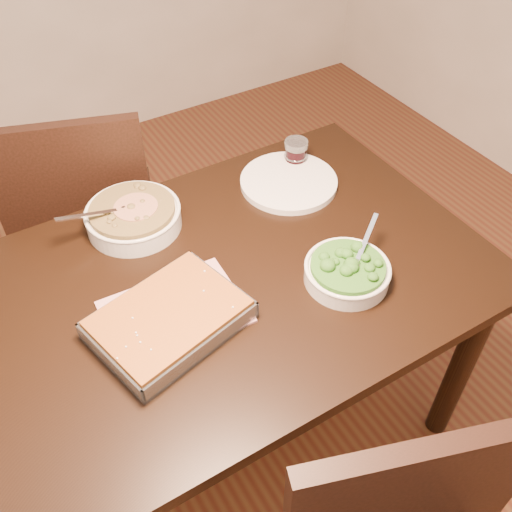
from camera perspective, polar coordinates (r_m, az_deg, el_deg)
ground at (r=2.08m, az=-2.68°, el=-16.53°), size 4.00×4.00×0.00m
table at (r=1.54m, az=-3.48°, el=-4.71°), size 1.40×0.90×0.75m
magazine_a at (r=1.40m, az=-8.14°, el=-5.54°), size 0.34×0.26×0.01m
coaster at (r=1.85m, az=3.94°, el=9.21°), size 0.10×0.10×0.00m
stew_bowl at (r=1.62m, az=-12.16°, el=3.93°), size 0.30×0.27×0.10m
broccoli_bowl at (r=1.46m, az=9.10°, el=-1.52°), size 0.23×0.22×0.09m
baking_dish at (r=1.35m, az=-8.66°, el=-6.32°), size 0.39×0.33×0.06m
wine_tumbler at (r=1.82m, az=4.01°, el=10.34°), size 0.07×0.07×0.08m
dinner_plate at (r=1.75m, az=3.29°, el=7.41°), size 0.30×0.30×0.02m
chair_far at (r=2.04m, az=-16.57°, el=3.91°), size 0.58×0.58×0.98m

